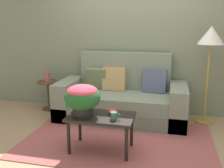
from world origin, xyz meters
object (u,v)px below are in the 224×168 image
Objects in this scene: floor_lamp at (211,42)px; coffee_mug at (114,116)px; snack_bowl at (113,111)px; table_vase at (47,77)px; side_table at (48,90)px; couch at (121,100)px; potted_plant at (82,97)px; coffee_table at (101,120)px.

floor_lamp is 1.97m from coffee_mug.
snack_bowl is (-0.06, 0.17, -0.01)m from coffee_mug.
side_table is at bearing 89.80° from table_vase.
couch is 4.76× the size of potted_plant.
coffee_table is 0.18m from snack_bowl.
potted_plant is at bearing -161.25° from snack_bowl.
side_table is 2.88m from floor_lamp.
floor_lamp reaches higher than side_table.
side_table is at bearing 179.81° from floor_lamp.
table_vase is (-1.37, 1.28, 0.22)m from coffee_table.
couch is 1.17m from coffee_table.
coffee_table is at bearing -91.22° from couch.
couch reaches higher than table_vase.
couch is 3.89× the size of side_table.
potted_plant is at bearing -48.95° from table_vase.
potted_plant is 2.03× the size of table_vase.
coffee_mug is at bearing -130.51° from floor_lamp.
floor_lamp is at bearing 4.77° from couch.
couch is at bearing -175.23° from floor_lamp.
side_table is at bearing 138.23° from coffee_mug.
coffee_mug is 2.07m from table_vase.
table_vase is (-1.15, 1.32, -0.07)m from potted_plant.
coffee_mug is (0.18, -0.09, 0.10)m from coffee_table.
coffee_mug is 0.55× the size of table_vase.
couch is at bearing 95.41° from snack_bowl.
coffee_mug is (-1.18, -1.38, -0.78)m from floor_lamp.
potted_plant is 0.42m from snack_bowl.
couch reaches higher than coffee_mug.
couch reaches higher than potted_plant.
table_vase is (-1.39, 0.11, 0.30)m from couch.
couch is 1.65m from floor_lamp.
potted_plant reaches higher than table_vase.
table_vase is at bearing 141.28° from snack_bowl.
coffee_table is at bearing 153.00° from coffee_mug.
floor_lamp reaches higher than couch.
couch is 9.66× the size of table_vase.
couch is 1.40m from side_table.
coffee_table is 6.66× the size of snack_bowl.
snack_bowl is at bearing -38.72° from table_vase.
side_table is 1.93m from snack_bowl.
floor_lamp is 12.58× the size of snack_bowl.
floor_lamp is (1.36, 1.28, 0.88)m from coffee_table.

